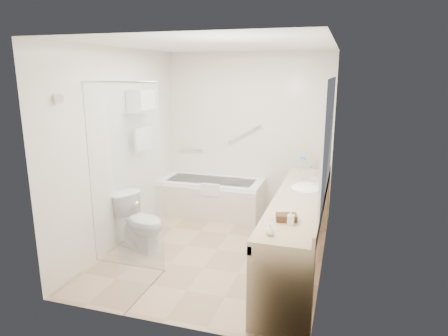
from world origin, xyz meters
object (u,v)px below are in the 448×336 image
(vanity_counter, at_px, (299,214))
(bathtub, at_px, (211,197))
(water_bottle_left, at_px, (301,165))
(amenity_basket, at_px, (286,217))
(toilet, at_px, (140,222))

(vanity_counter, bearing_deg, bathtub, 137.65)
(vanity_counter, height_order, water_bottle_left, water_bottle_left)
(vanity_counter, height_order, amenity_basket, vanity_counter)
(bathtub, height_order, amenity_basket, amenity_basket)
(amenity_basket, xyz_separation_m, water_bottle_left, (-0.08, 1.91, 0.07))
(vanity_counter, bearing_deg, toilet, -177.87)
(vanity_counter, relative_size, toilet, 3.81)
(toilet, xyz_separation_m, amenity_basket, (1.94, -0.71, 0.53))
(vanity_counter, xyz_separation_m, water_bottle_left, (-0.11, 1.13, 0.31))
(toilet, bearing_deg, water_bottle_left, -35.49)
(bathtub, distance_m, vanity_counter, 2.09)
(vanity_counter, bearing_deg, amenity_basket, -92.59)
(toilet, height_order, amenity_basket, amenity_basket)
(vanity_counter, xyz_separation_m, amenity_basket, (-0.04, -0.78, 0.24))
(amenity_basket, bearing_deg, vanity_counter, 87.41)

